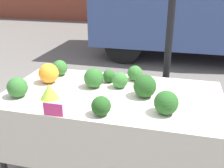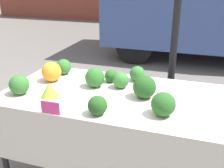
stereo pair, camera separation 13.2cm
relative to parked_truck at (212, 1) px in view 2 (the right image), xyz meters
The scene contains 15 objects.
tent_pole 3.41m from the parked_truck, 97.07° to the right, with size 0.07×0.07×2.44m.
parked_truck is the anchor object (origin of this frame).
market_table 4.32m from the parked_truck, 100.86° to the right, with size 1.73×0.92×0.80m.
orange_cauliflower 4.31m from the parked_truck, 108.98° to the right, with size 0.17×0.17×0.17m.
romanesco_head 4.54m from the parked_truck, 105.96° to the right, with size 0.14×0.14×0.12m.
broccoli_head_0 3.90m from the parked_truck, 100.08° to the right, with size 0.13×0.13×0.13m.
broccoli_head_1 4.03m from the parked_truck, 102.83° to the right, with size 0.11×0.11×0.11m.
broccoli_head_2 4.20m from the parked_truck, 97.54° to the right, with size 0.18×0.18×0.18m.
broccoli_head_3 4.65m from the parked_truck, 108.83° to the right, with size 0.16×0.16×0.16m.
broccoli_head_4 4.19m from the parked_truck, 103.65° to the right, with size 0.17×0.17×0.17m.
broccoli_head_5 4.11m from the parked_truck, 100.88° to the right, with size 0.13×0.13×0.13m.
broccoli_head_6 4.41m from the parked_truck, 94.90° to the right, with size 0.16×0.16×0.16m.
broccoli_head_7 4.59m from the parked_truck, 99.98° to the right, with size 0.13×0.13×0.13m.
broccoli_head_8 4.12m from the parked_truck, 109.71° to the right, with size 0.14×0.14×0.14m.
price_sign 4.74m from the parked_truck, 103.45° to the right, with size 0.14×0.01×0.09m.
Camera 2 is at (0.59, -1.81, 1.67)m, focal length 42.00 mm.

